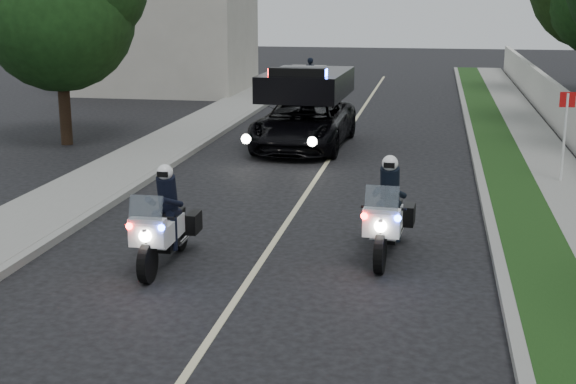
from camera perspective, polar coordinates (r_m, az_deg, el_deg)
ground at (r=11.81m, az=-4.47°, el=-8.76°), size 120.00×120.00×0.00m
curb_right at (r=21.02m, az=13.62°, el=1.33°), size 0.20×60.00×0.15m
grass_verge at (r=21.07m, az=15.51°, el=1.25°), size 1.20×60.00×0.16m
sidewalk_right at (r=21.23m, az=19.01°, el=1.08°), size 1.40×60.00×0.16m
curb_left at (r=22.12m, az=-8.10°, el=2.21°), size 0.20×60.00×0.15m
sidewalk_left at (r=22.49m, az=-10.76°, el=2.30°), size 2.00×60.00×0.16m
building_far at (r=38.72m, az=-9.12°, el=12.33°), size 8.00×6.00×7.00m
lane_marking at (r=21.20m, az=2.48°, el=1.62°), size 0.12×50.00×0.01m
police_moto_left at (r=13.97m, az=-8.82°, el=-5.20°), size 0.75×2.08×1.76m
police_moto_right at (r=14.37m, az=7.09°, el=-4.60°), size 0.88×2.19×1.82m
police_suv at (r=24.34m, az=1.18°, el=3.25°), size 2.74×5.62×2.69m
bicycle at (r=36.46m, az=1.59°, el=6.88°), size 0.70×1.66×0.85m
cyclist at (r=36.46m, az=1.59°, el=6.88°), size 0.60×0.43×1.58m
sign_post at (r=20.43m, az=19.03°, el=0.37°), size 0.39×0.39×2.40m
tree_left_near at (r=25.76m, az=-15.64°, el=3.34°), size 4.97×4.97×7.70m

